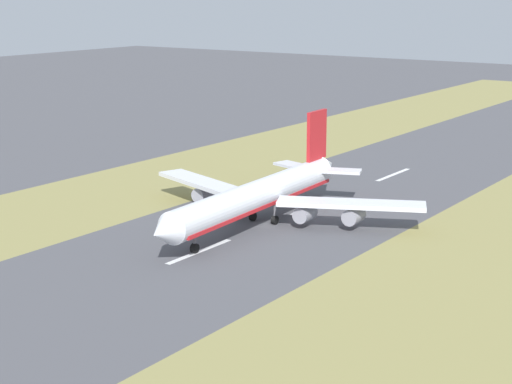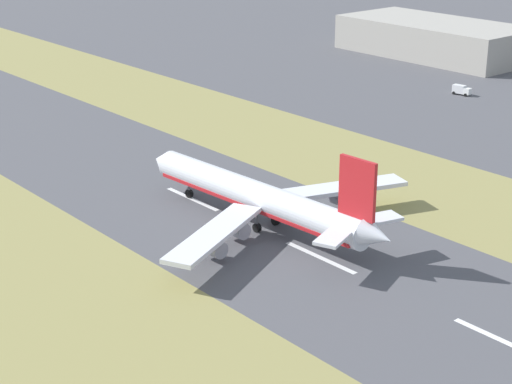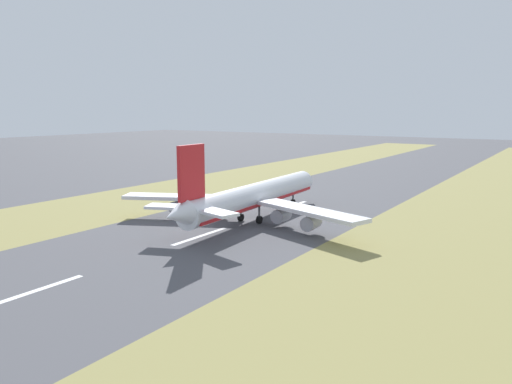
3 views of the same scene
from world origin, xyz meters
name	(u,v)px [view 1 (image 1 of 3)]	position (x,y,z in m)	size (l,w,h in m)	color
ground_plane	(265,225)	(0.00, 0.00, 0.00)	(800.00, 800.00, 0.00)	#4C4C51
grass_median_west	(481,265)	(-45.00, 0.00, 0.00)	(40.00, 600.00, 0.01)	olive
grass_median_east	(104,195)	(45.00, 0.00, 0.00)	(40.00, 600.00, 0.01)	olive
centreline_dash_near	(393,175)	(0.00, -58.67, 0.01)	(1.20, 18.00, 0.01)	silver
centreline_dash_mid	(313,206)	(0.00, -18.67, 0.01)	(1.20, 18.00, 0.01)	silver
centreline_dash_far	(200,251)	(0.00, 21.33, 0.01)	(1.20, 18.00, 0.01)	silver
airplane_main_jet	(261,195)	(1.45, -0.57, 6.02)	(64.03, 67.20, 20.20)	silver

